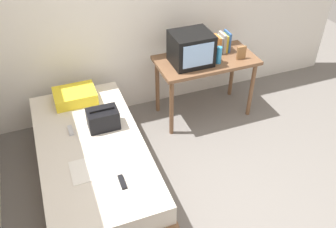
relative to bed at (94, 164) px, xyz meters
name	(u,v)px	position (x,y,z in m)	size (l,w,h in m)	color
ground_plane	(223,213)	(1.02, -0.81, -0.26)	(8.00, 8.00, 0.00)	slate
wall_back	(151,5)	(1.02, 1.19, 1.04)	(5.20, 0.10, 2.60)	silver
bed	(94,164)	(0.00, 0.00, 0.00)	(1.00, 2.00, 0.52)	brown
desk	(206,66)	(1.51, 0.68, 0.41)	(1.16, 0.60, 0.77)	brown
tv	(191,48)	(1.31, 0.66, 0.69)	(0.44, 0.39, 0.36)	black
water_bottle	(219,55)	(1.60, 0.55, 0.61)	(0.06, 0.06, 0.20)	#3399DB
book_row	(222,43)	(1.76, 0.79, 0.62)	(0.15, 0.16, 0.24)	#CC7233
picture_frame	(241,53)	(1.88, 0.54, 0.59)	(0.11, 0.02, 0.16)	olive
pillow	(75,96)	(-0.01, 0.75, 0.33)	(0.44, 0.33, 0.13)	yellow
handbag	(103,119)	(0.18, 0.20, 0.37)	(0.30, 0.20, 0.23)	black
magazine	(83,171)	(-0.13, -0.33, 0.27)	(0.21, 0.29, 0.01)	white
remote_dark	(122,182)	(0.15, -0.58, 0.28)	(0.04, 0.16, 0.02)	black
remote_silver	(71,130)	(-0.14, 0.25, 0.28)	(0.04, 0.14, 0.02)	#B7B7BC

